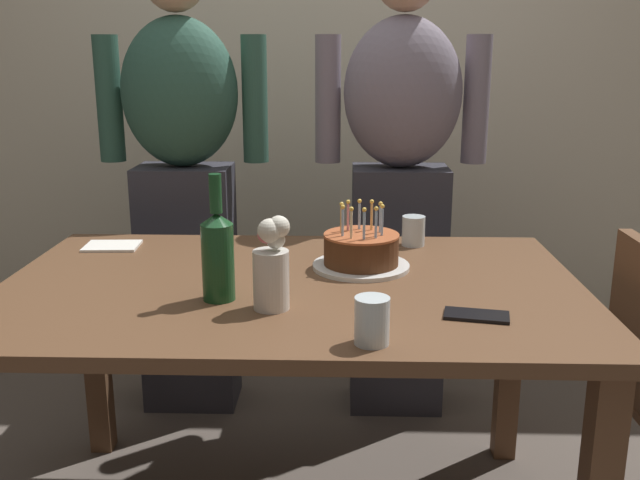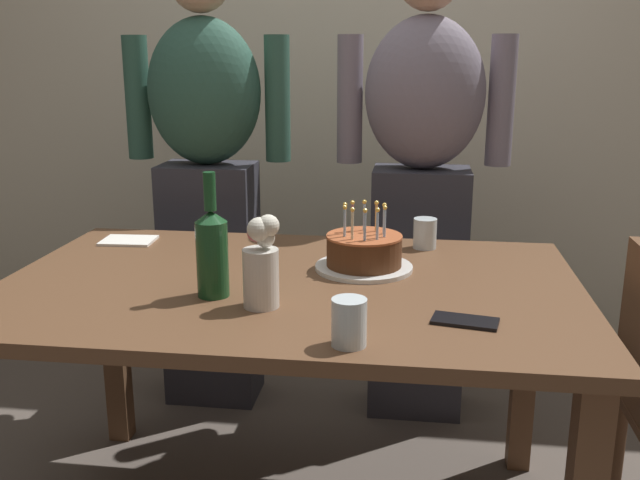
# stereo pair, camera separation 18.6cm
# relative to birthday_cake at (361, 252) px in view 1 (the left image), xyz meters

# --- Properties ---
(back_wall) EXTENTS (5.20, 0.10, 2.60)m
(back_wall) POSITION_rel_birthday_cake_xyz_m (-0.18, 1.42, 0.51)
(back_wall) COLOR beige
(back_wall) RESTS_ON ground_plane
(dining_table) EXTENTS (1.50, 0.96, 0.74)m
(dining_table) POSITION_rel_birthday_cake_xyz_m (-0.18, -0.13, -0.14)
(dining_table) COLOR brown
(dining_table) RESTS_ON ground_plane
(birthday_cake) EXTENTS (0.27, 0.27, 0.18)m
(birthday_cake) POSITION_rel_birthday_cake_xyz_m (0.00, 0.00, 0.00)
(birthday_cake) COLOR white
(birthday_cake) RESTS_ON dining_table
(water_glass_near) EXTENTS (0.07, 0.07, 0.10)m
(water_glass_near) POSITION_rel_birthday_cake_xyz_m (0.01, -0.52, 0.00)
(water_glass_near) COLOR silver
(water_glass_near) RESTS_ON dining_table
(water_glass_far) EXTENTS (0.07, 0.07, 0.09)m
(water_glass_far) POSITION_rel_birthday_cake_xyz_m (0.17, 0.24, -0.00)
(water_glass_far) COLOR silver
(water_glass_far) RESTS_ON dining_table
(wine_bottle) EXTENTS (0.08, 0.08, 0.31)m
(wine_bottle) POSITION_rel_birthday_cake_xyz_m (-0.35, -0.27, 0.07)
(wine_bottle) COLOR #194723
(wine_bottle) RESTS_ON dining_table
(cell_phone) EXTENTS (0.16, 0.10, 0.01)m
(cell_phone) POSITION_rel_birthday_cake_xyz_m (0.25, -0.37, -0.04)
(cell_phone) COLOR black
(cell_phone) RESTS_ON dining_table
(napkin_stack) EXTENTS (0.17, 0.13, 0.01)m
(napkin_stack) POSITION_rel_birthday_cake_xyz_m (-0.75, 0.19, -0.04)
(napkin_stack) COLOR white
(napkin_stack) RESTS_ON dining_table
(flower_vase) EXTENTS (0.09, 0.08, 0.22)m
(flower_vase) POSITION_rel_birthday_cake_xyz_m (-0.21, -0.32, 0.06)
(flower_vase) COLOR silver
(flower_vase) RESTS_ON dining_table
(person_man_bearded) EXTENTS (0.61, 0.27, 1.66)m
(person_man_bearded) POSITION_rel_birthday_cake_xyz_m (-0.62, 0.64, 0.09)
(person_man_bearded) COLOR #33333D
(person_man_bearded) RESTS_ON ground_plane
(person_woman_cardigan) EXTENTS (0.61, 0.27, 1.66)m
(person_woman_cardigan) POSITION_rel_birthday_cake_xyz_m (0.15, 0.64, 0.09)
(person_woman_cardigan) COLOR #33333D
(person_woman_cardigan) RESTS_ON ground_plane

